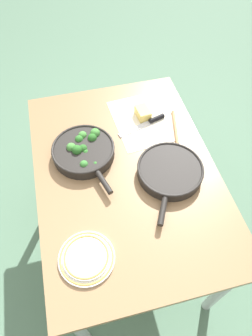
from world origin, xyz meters
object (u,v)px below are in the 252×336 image
(skillet_eggs, at_px, (170,171))
(grater_knife, at_px, (148,122))
(cheese_block, at_px, (143,113))
(dinner_plate_stack, at_px, (87,257))
(wooden_spoon, at_px, (178,147))
(skillet_broccoli, at_px, (84,151))

(skillet_eggs, bearing_deg, grater_knife, -152.39)
(cheese_block, bearing_deg, grater_knife, 14.02)
(skillet_eggs, distance_m, cheese_block, 0.38)
(skillet_eggs, relative_size, cheese_block, 4.18)
(dinner_plate_stack, bearing_deg, cheese_block, 148.65)
(wooden_spoon, height_order, dinner_plate_stack, dinner_plate_stack)
(grater_knife, xyz_separation_m, dinner_plate_stack, (0.61, -0.42, 0.00))
(skillet_broccoli, height_order, wooden_spoon, skillet_broccoli)
(cheese_block, bearing_deg, skillet_eggs, 2.56)
(skillet_broccoli, bearing_deg, dinner_plate_stack, -24.48)
(skillet_broccoli, xyz_separation_m, skillet_eggs, (0.20, 0.35, -0.01))
(grater_knife, relative_size, cheese_block, 2.75)
(wooden_spoon, bearing_deg, dinner_plate_stack, -36.70)
(skillet_eggs, distance_m, grater_knife, 0.32)
(skillet_broccoli, bearing_deg, grater_knife, 92.97)
(dinner_plate_stack, bearing_deg, grater_knife, 145.49)
(cheese_block, relative_size, dinner_plate_stack, 0.44)
(wooden_spoon, distance_m, cheese_block, 0.26)
(skillet_eggs, distance_m, dinner_plate_stack, 0.51)
(cheese_block, bearing_deg, dinner_plate_stack, -31.35)
(grater_knife, bearing_deg, skillet_broccoli, 2.99)
(dinner_plate_stack, bearing_deg, skillet_broccoli, 171.72)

